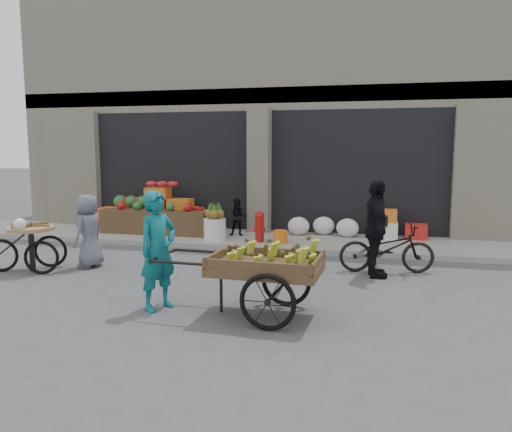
% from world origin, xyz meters
% --- Properties ---
extents(ground, '(80.00, 80.00, 0.00)m').
position_xyz_m(ground, '(0.00, 0.00, 0.00)').
color(ground, '#424244').
rests_on(ground, ground).
extents(sidewalk, '(18.00, 2.20, 0.12)m').
position_xyz_m(sidewalk, '(0.00, 4.10, 0.06)').
color(sidewalk, gray).
rests_on(sidewalk, ground).
extents(building, '(14.00, 6.45, 7.00)m').
position_xyz_m(building, '(0.00, 8.03, 3.37)').
color(building, beige).
rests_on(building, ground).
extents(fruit_display, '(3.10, 1.12, 1.24)m').
position_xyz_m(fruit_display, '(-2.48, 4.38, 0.67)').
color(fruit_display, red).
rests_on(fruit_display, sidewalk).
extents(pineapple_bin, '(0.52, 0.52, 0.50)m').
position_xyz_m(pineapple_bin, '(-0.75, 3.60, 0.37)').
color(pineapple_bin, silver).
rests_on(pineapple_bin, sidewalk).
extents(fire_hydrant, '(0.22, 0.22, 0.71)m').
position_xyz_m(fire_hydrant, '(0.35, 3.55, 0.50)').
color(fire_hydrant, '#A5140F').
rests_on(fire_hydrant, sidewalk).
extents(orange_bucket, '(0.32, 0.32, 0.30)m').
position_xyz_m(orange_bucket, '(0.85, 3.50, 0.27)').
color(orange_bucket, orange).
rests_on(orange_bucket, sidewalk).
extents(right_bay_goods, '(3.35, 0.60, 0.70)m').
position_xyz_m(right_bay_goods, '(2.61, 4.70, 0.41)').
color(right_bay_goods, silver).
rests_on(right_bay_goods, sidewalk).
extents(seated_person, '(0.51, 0.43, 0.93)m').
position_xyz_m(seated_person, '(-0.35, 4.20, 0.58)').
color(seated_person, black).
rests_on(seated_person, sidewalk).
extents(banana_cart, '(2.53, 1.14, 1.04)m').
position_xyz_m(banana_cart, '(1.49, -1.07, 0.76)').
color(banana_cart, brown).
rests_on(banana_cart, ground).
extents(vendor_woman, '(0.63, 0.73, 1.69)m').
position_xyz_m(vendor_woman, '(-0.00, -1.12, 0.84)').
color(vendor_woman, '#0E646C').
rests_on(vendor_woman, ground).
extents(tricycle_cart, '(1.45, 1.08, 0.95)m').
position_xyz_m(tricycle_cart, '(-3.23, 0.34, 0.57)').
color(tricycle_cart, '#9E7F51').
rests_on(tricycle_cart, ground).
extents(vendor_grey, '(0.53, 0.74, 1.40)m').
position_xyz_m(vendor_grey, '(-2.36, 0.88, 0.70)').
color(vendor_grey, slate).
rests_on(vendor_grey, ground).
extents(bicycle, '(1.79, 0.87, 0.90)m').
position_xyz_m(bicycle, '(3.16, 1.82, 0.45)').
color(bicycle, black).
rests_on(bicycle, ground).
extents(cyclist, '(0.58, 1.07, 1.73)m').
position_xyz_m(cyclist, '(2.96, 1.42, 0.86)').
color(cyclist, black).
rests_on(cyclist, ground).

